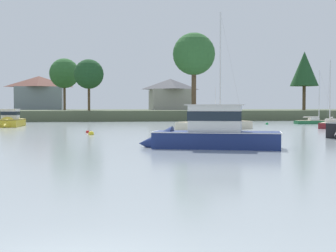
% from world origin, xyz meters
% --- Properties ---
extents(far_shore_bank, '(181.41, 51.19, 1.88)m').
position_xyz_m(far_shore_bank, '(0.00, 103.77, 0.94)').
color(far_shore_bank, '#4C563D').
rests_on(far_shore_bank, ground).
extents(sailboat_maroon, '(5.48, 6.62, 8.82)m').
position_xyz_m(sailboat_maroon, '(30.37, 48.27, 0.20)').
color(sailboat_maroon, maroon).
rests_on(sailboat_maroon, ground).
extents(cruiser_navy, '(9.25, 5.40, 4.79)m').
position_xyz_m(cruiser_navy, '(7.82, 22.30, 0.68)').
color(cruiser_navy, navy).
rests_on(cruiser_navy, ground).
extents(sailboat_cream, '(9.83, 7.39, 14.01)m').
position_xyz_m(sailboat_cream, '(15.16, 46.17, 0.29)').
color(sailboat_cream, beige).
rests_on(sailboat_cream, ground).
extents(cruiser_yellow, '(3.00, 8.33, 4.22)m').
position_xyz_m(cruiser_yellow, '(-8.92, 58.72, 0.50)').
color(cruiser_yellow, gold).
rests_on(cruiser_yellow, ground).
extents(sailboat_green, '(6.36, 2.03, 8.50)m').
position_xyz_m(sailboat_green, '(35.00, 61.26, 0.19)').
color(sailboat_green, '#236B3D').
rests_on(sailboat_green, ground).
extents(mooring_buoy_red, '(0.35, 0.35, 0.40)m').
position_xyz_m(mooring_buoy_red, '(0.81, 42.09, 0.06)').
color(mooring_buoy_red, red).
rests_on(mooring_buoy_red, ground).
extents(mooring_buoy_yellow, '(0.51, 0.51, 0.57)m').
position_xyz_m(mooring_buoy_yellow, '(1.10, 38.20, 0.09)').
color(mooring_buoy_yellow, yellow).
rests_on(mooring_buoy_yellow, ground).
extents(mooring_buoy_green, '(0.43, 0.43, 0.48)m').
position_xyz_m(mooring_buoy_green, '(27.04, 60.66, 0.08)').
color(mooring_buoy_green, '#1E8C47').
rests_on(mooring_buoy_green, ground).
extents(shore_tree_far_right, '(5.92, 5.92, 12.33)m').
position_xyz_m(shore_tree_far_right, '(46.48, 89.27, 10.53)').
color(shore_tree_far_right, brown).
rests_on(shore_tree_far_right, far_shore_bank).
extents(shore_tree_inland_c, '(7.82, 7.82, 14.38)m').
position_xyz_m(shore_tree_inland_c, '(20.76, 81.13, 12.27)').
color(shore_tree_inland_c, brown).
rests_on(shore_tree_inland_c, far_shore_bank).
extents(shore_tree_far_left, '(5.58, 5.58, 9.67)m').
position_xyz_m(shore_tree_far_left, '(1.64, 86.32, 8.74)').
color(shore_tree_far_left, brown).
rests_on(shore_tree_far_left, far_shore_bank).
extents(shore_tree_inland_a, '(6.51, 6.51, 11.30)m').
position_xyz_m(shore_tree_inland_a, '(-3.42, 102.35, 9.90)').
color(shore_tree_inland_a, brown).
rests_on(shore_tree_inland_a, far_shore_bank).
extents(cottage_eastern, '(9.53, 9.42, 7.05)m').
position_xyz_m(cottage_eastern, '(20.17, 102.09, 5.53)').
color(cottage_eastern, '#9E998E').
rests_on(cottage_eastern, far_shore_bank).
extents(cottage_behind_trees, '(11.82, 7.81, 8.15)m').
position_xyz_m(cottage_behind_trees, '(-9.89, 115.23, 6.10)').
color(cottage_behind_trees, gray).
rests_on(cottage_behind_trees, far_shore_bank).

